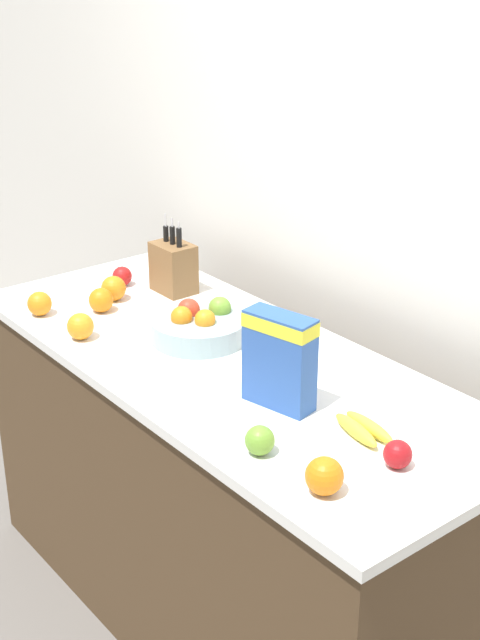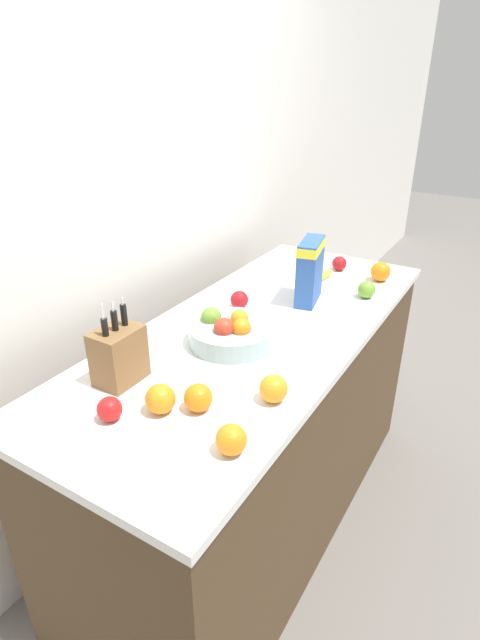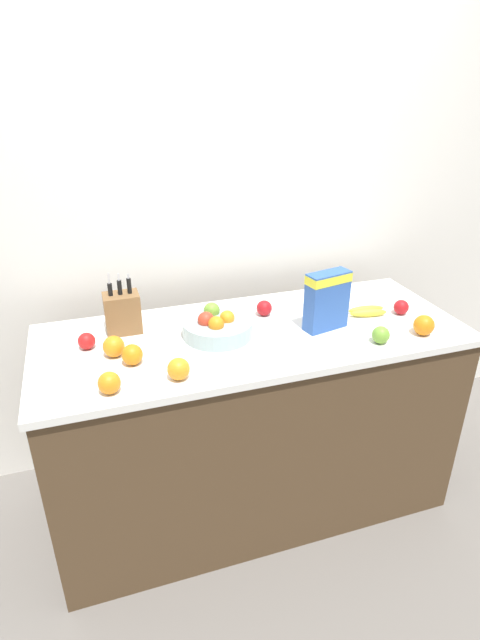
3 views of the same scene
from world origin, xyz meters
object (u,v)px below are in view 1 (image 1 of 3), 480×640
at_px(cereal_box, 279,356).
at_px(banana_bunch, 363,428).
at_px(apple_leftmost, 286,345).
at_px(knife_block, 173,267).
at_px(apple_near_bananas, 122,276).
at_px(apple_rightmost, 260,440).
at_px(orange_front_left, 114,288).
at_px(orange_near_bowl, 324,476).
at_px(apple_by_knife_block, 398,454).
at_px(orange_front_right, 80,326).
at_px(fruit_bowl, 199,326).
at_px(orange_mid_right, 40,304).
at_px(orange_mid_left, 101,300).

distance_m(cereal_box, banana_bunch, 0.27).
bearing_deg(apple_leftmost, cereal_box, -44.86).
bearing_deg(knife_block, apple_near_bananas, -145.28).
xyz_separation_m(knife_block, apple_rightmost, (0.96, -0.42, -0.05)).
bearing_deg(apple_leftmost, apple_rightmost, -47.80).
height_order(knife_block, apple_leftmost, knife_block).
xyz_separation_m(knife_block, apple_near_bananas, (-0.15, -0.11, -0.05)).
distance_m(apple_rightmost, orange_front_left, 1.04).
relative_size(apple_leftmost, apple_rightmost, 0.99).
height_order(apple_near_bananas, orange_front_left, orange_front_left).
relative_size(knife_block, orange_near_bowl, 3.09).
distance_m(apple_by_knife_block, orange_front_right, 1.07).
height_order(knife_block, banana_bunch, knife_block).
bearing_deg(apple_leftmost, apple_by_knife_block, -16.94).
xyz_separation_m(cereal_box, apple_rightmost, (0.15, -0.19, -0.10)).
distance_m(fruit_bowl, orange_front_left, 0.42).
bearing_deg(apple_rightmost, banana_bunch, 70.11).
bearing_deg(apple_rightmost, fruit_bowl, 156.18).
bearing_deg(fruit_bowl, orange_front_right, -128.25).
relative_size(cereal_box, apple_leftmost, 3.59).
bearing_deg(fruit_bowl, orange_near_bowl, -17.66).
distance_m(banana_bunch, apple_leftmost, 0.46).
relative_size(apple_rightmost, orange_mid_right, 0.92).
xyz_separation_m(banana_bunch, apple_rightmost, (-0.09, -0.25, 0.02)).
distance_m(orange_front_left, orange_near_bowl, 1.24).
height_order(apple_near_bananas, apple_by_knife_block, same).
bearing_deg(orange_mid_left, apple_leftmost, 21.78).
height_order(fruit_bowl, orange_mid_right, fruit_bowl).
bearing_deg(cereal_box, apple_by_knife_block, -9.22).
xyz_separation_m(apple_rightmost, orange_mid_right, (-1.05, -0.02, 0.00)).
bearing_deg(orange_mid_right, fruit_bowl, 32.36).
bearing_deg(apple_rightmost, orange_front_left, 167.64).
bearing_deg(orange_front_right, banana_bunch, 15.83).
height_order(orange_mid_right, orange_front_right, orange_front_right).
bearing_deg(banana_bunch, fruit_bowl, 178.46).
height_order(fruit_bowl, orange_near_bowl, fruit_bowl).
distance_m(fruit_bowl, orange_near_bowl, 0.84).
distance_m(apple_near_bananas, orange_front_right, 0.44).
height_order(knife_block, orange_mid_right, knife_block).
xyz_separation_m(fruit_bowl, orange_front_left, (-0.42, -0.04, 0.00)).
height_order(knife_block, orange_near_bowl, knife_block).
bearing_deg(orange_mid_left, orange_mid_right, -120.32).
relative_size(orange_near_bowl, orange_front_right, 1.06).
relative_size(apple_by_knife_block, orange_near_bowl, 0.78).
distance_m(cereal_box, orange_front_left, 0.87).
bearing_deg(cereal_box, orange_front_right, -175.69).
bearing_deg(apple_near_bananas, knife_block, 34.72).
xyz_separation_m(fruit_bowl, orange_mid_left, (-0.36, -0.12, -0.00)).
bearing_deg(orange_near_bowl, apple_near_bananas, 166.95).
relative_size(apple_by_knife_block, orange_mid_right, 0.86).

